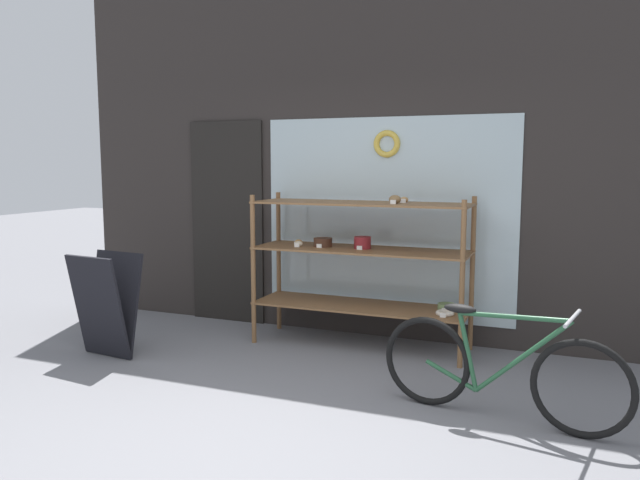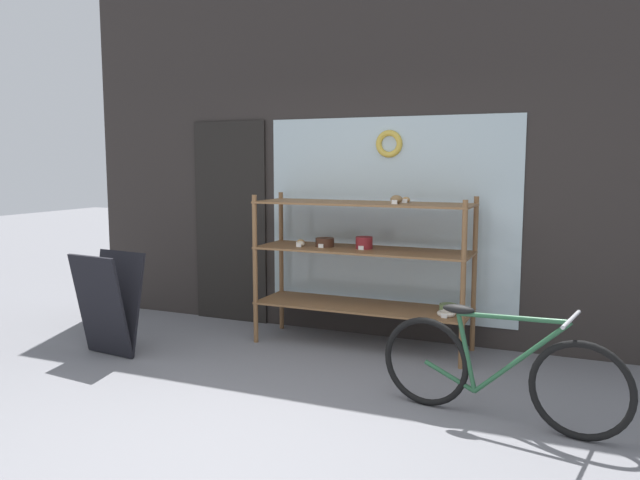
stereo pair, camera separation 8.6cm
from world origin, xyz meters
name	(u,v)px [view 2 (the right image)]	position (x,y,z in m)	size (l,w,h in m)	color
ground_plane	(228,444)	(0.00, 0.00, 0.00)	(30.00, 30.00, 0.00)	slate
storefront_facade	(368,143)	(-0.03, 2.64, 1.86)	(6.37, 0.13, 3.82)	#2D2826
display_case	(364,256)	(0.09, 2.21, 0.84)	(1.96, 0.58, 1.40)	brown
bicycle	(497,371)	(1.43, 0.98, 0.34)	(1.62, 0.47, 0.75)	black
sandwich_board	(109,304)	(-1.87, 1.10, 0.45)	(0.58, 0.44, 0.89)	black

